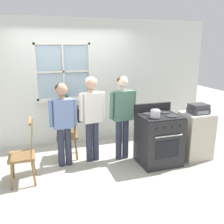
{
  "coord_description": "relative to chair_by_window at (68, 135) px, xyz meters",
  "views": [
    {
      "loc": [
        -0.83,
        -3.97,
        2.14
      ],
      "look_at": [
        0.48,
        0.08,
        1.0
      ],
      "focal_mm": 40.0,
      "sensor_mm": 36.0,
      "label": 1
    }
  ],
  "objects": [
    {
      "name": "ground_plane",
      "position": [
        0.23,
        -0.63,
        -0.46
      ],
      "size": [
        16.0,
        16.0,
        0.0
      ],
      "primitive_type": "plane",
      "color": "#B2AD9E"
    },
    {
      "name": "wall_back",
      "position": [
        0.24,
        0.77,
        0.88
      ],
      "size": [
        6.4,
        0.16,
        2.7
      ],
      "color": "silver",
      "rests_on": "ground_plane"
    },
    {
      "name": "chair_by_window",
      "position": [
        0.0,
        0.0,
        0.0
      ],
      "size": [
        0.46,
        0.47,
        1.04
      ],
      "rotation": [
        0.0,
        0.0,
        -1.7
      ],
      "color": "olive",
      "rests_on": "ground_plane"
    },
    {
      "name": "chair_near_wall",
      "position": [
        -0.81,
        -0.73,
        0.0
      ],
      "size": [
        0.41,
        0.43,
        1.04
      ],
      "rotation": [
        0.0,
        0.0,
        -1.59
      ],
      "color": "olive",
      "rests_on": "ground_plane"
    },
    {
      "name": "person_elderly_left",
      "position": [
        -0.12,
        -0.34,
        0.47
      ],
      "size": [
        0.5,
        0.24,
        1.52
      ],
      "rotation": [
        0.0,
        0.0,
        0.07
      ],
      "color": "#2D3347",
      "rests_on": "ground_plane"
    },
    {
      "name": "person_teen_center",
      "position": [
        0.41,
        -0.3,
        0.52
      ],
      "size": [
        0.51,
        0.26,
        1.6
      ],
      "rotation": [
        0.0,
        0.0,
        0.15
      ],
      "color": "#2D3347",
      "rests_on": "ground_plane"
    },
    {
      "name": "person_adult_right",
      "position": [
        0.97,
        -0.39,
        0.51
      ],
      "size": [
        0.53,
        0.24,
        1.61
      ],
      "rotation": [
        0.0,
        0.0,
        0.09
      ],
      "color": "#2D3347",
      "rests_on": "ground_plane"
    },
    {
      "name": "stove",
      "position": [
        1.55,
        -0.76,
        0.01
      ],
      "size": [
        0.74,
        0.68,
        1.08
      ],
      "color": "#232326",
      "rests_on": "ground_plane"
    },
    {
      "name": "kettle",
      "position": [
        1.39,
        -0.9,
        0.57
      ],
      "size": [
        0.21,
        0.17,
        0.25
      ],
      "color": "#B7B7BC",
      "rests_on": "stove"
    },
    {
      "name": "potted_plant",
      "position": [
        0.06,
        0.68,
        0.63
      ],
      "size": [
        0.14,
        0.14,
        0.31
      ],
      "color": "#42474C",
      "rests_on": "wall_back"
    },
    {
      "name": "handbag",
      "position": [
        0.23,
        -0.03,
        0.41
      ],
      "size": [
        0.21,
        0.23,
        0.31
      ],
      "color": "black",
      "rests_on": "chair_by_window"
    },
    {
      "name": "side_counter",
      "position": [
        2.35,
        -0.77,
        -0.01
      ],
      "size": [
        0.55,
        0.5,
        0.9
      ],
      "color": "beige",
      "rests_on": "ground_plane"
    },
    {
      "name": "stereo",
      "position": [
        2.35,
        -0.79,
        0.53
      ],
      "size": [
        0.34,
        0.29,
        0.18
      ],
      "color": "#38383A",
      "rests_on": "side_counter"
    }
  ]
}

